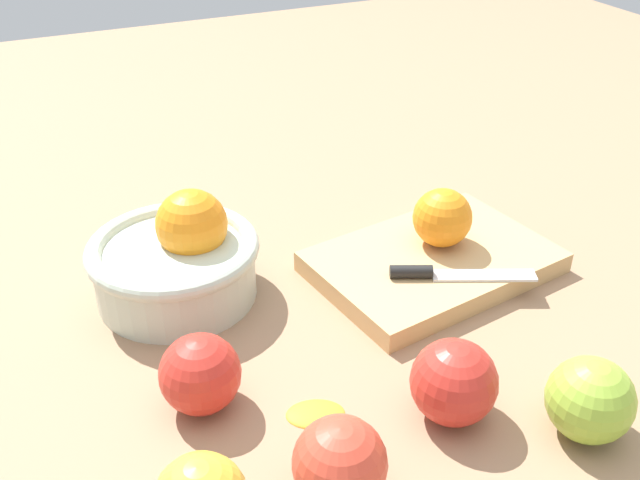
# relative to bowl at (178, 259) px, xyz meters

# --- Properties ---
(ground_plane) EXTENTS (2.40, 2.40, 0.00)m
(ground_plane) POSITION_rel_bowl_xyz_m (0.14, -0.12, -0.04)
(ground_plane) COLOR #997556
(bowl) EXTENTS (0.18, 0.18, 0.11)m
(bowl) POSITION_rel_bowl_xyz_m (0.00, 0.00, 0.00)
(bowl) COLOR beige
(bowl) RESTS_ON ground_plane
(cutting_board) EXTENTS (0.28, 0.21, 0.02)m
(cutting_board) POSITION_rel_bowl_xyz_m (0.27, -0.08, -0.03)
(cutting_board) COLOR tan
(cutting_board) RESTS_ON ground_plane
(orange_on_board) EXTENTS (0.07, 0.07, 0.07)m
(orange_on_board) POSITION_rel_bowl_xyz_m (0.29, -0.06, 0.01)
(orange_on_board) COLOR orange
(orange_on_board) RESTS_ON cutting_board
(knife) EXTENTS (0.15, 0.08, 0.01)m
(knife) POSITION_rel_bowl_xyz_m (0.25, -0.12, -0.02)
(knife) COLOR silver
(knife) RESTS_ON cutting_board
(apple_front_right) EXTENTS (0.07, 0.07, 0.07)m
(apple_front_right) POSITION_rel_bowl_xyz_m (0.26, -0.34, -0.01)
(apple_front_right) COLOR #8EB738
(apple_front_right) RESTS_ON ground_plane
(apple_front_center) EXTENTS (0.07, 0.07, 0.07)m
(apple_front_center) POSITION_rel_bowl_xyz_m (0.16, -0.27, -0.01)
(apple_front_center) COLOR red
(apple_front_center) RESTS_ON ground_plane
(apple_front_left_2) EXTENTS (0.07, 0.07, 0.07)m
(apple_front_left_2) POSITION_rel_bowl_xyz_m (-0.03, -0.17, -0.01)
(apple_front_left_2) COLOR red
(apple_front_left_2) RESTS_ON ground_plane
(apple_front_left_3) EXTENTS (0.07, 0.07, 0.07)m
(apple_front_left_3) POSITION_rel_bowl_xyz_m (0.04, -0.31, -0.01)
(apple_front_left_3) COLOR #D6422D
(apple_front_left_3) RESTS_ON ground_plane
(citrus_peel) EXTENTS (0.06, 0.05, 0.01)m
(citrus_peel) POSITION_rel_bowl_xyz_m (0.06, -0.22, -0.04)
(citrus_peel) COLOR orange
(citrus_peel) RESTS_ON ground_plane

